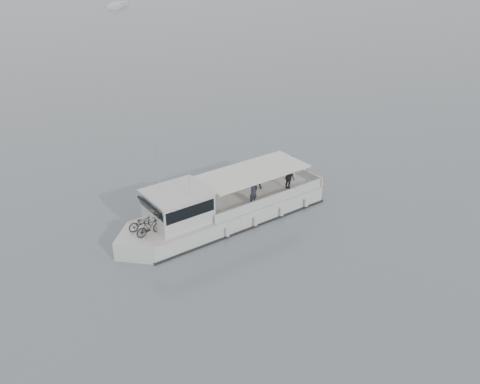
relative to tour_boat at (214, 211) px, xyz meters
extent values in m
plane|color=slate|center=(1.08, 3.60, -0.84)|extent=(1400.00, 1400.00, 0.00)
cube|color=silver|center=(1.00, 0.39, -0.44)|extent=(11.04, 6.62, 1.16)
cube|color=silver|center=(-4.00, -1.58, -0.44)|extent=(2.71, 2.71, 1.16)
cube|color=beige|center=(1.00, 0.39, 0.14)|extent=(11.04, 6.62, 0.05)
cube|color=black|center=(1.00, 0.39, -0.80)|extent=(11.24, 6.78, 0.16)
cube|color=silver|center=(1.99, 2.27, 0.41)|extent=(6.69, 2.72, 0.54)
cube|color=silver|center=(3.00, -0.30, 0.41)|extent=(6.69, 2.72, 0.54)
cube|color=silver|center=(5.95, 2.35, 0.41)|extent=(1.14, 2.70, 0.54)
cube|color=silver|center=(-2.00, -0.79, 0.95)|extent=(3.55, 3.30, 1.61)
cube|color=black|center=(-3.29, -1.30, 1.08)|extent=(1.29, 2.26, 1.04)
cube|color=black|center=(-2.00, -0.79, 1.21)|extent=(3.40, 3.27, 0.63)
cube|color=silver|center=(-2.00, -0.79, 1.80)|extent=(3.78, 3.53, 0.09)
cube|color=silver|center=(2.33, 0.92, 1.62)|extent=(6.65, 4.74, 0.07)
cylinder|color=silver|center=(0.13, -1.30, 0.88)|extent=(0.07, 0.07, 1.48)
cylinder|color=silver|center=(-0.80, 1.03, 0.88)|extent=(0.07, 0.07, 1.48)
cylinder|color=silver|center=(5.45, 0.81, 0.88)|extent=(0.07, 0.07, 1.48)
cylinder|color=silver|center=(4.53, 3.14, 0.88)|extent=(0.07, 0.07, 1.48)
cylinder|color=silver|center=(-2.79, -0.24, 2.96)|extent=(0.03, 0.03, 2.33)
cylinder|color=silver|center=(-1.44, -1.24, 2.78)|extent=(0.03, 0.03, 1.97)
cylinder|color=silver|center=(0.33, -1.57, -0.40)|extent=(0.28, 0.28, 0.45)
cylinder|color=silver|center=(1.99, -0.91, -0.40)|extent=(0.28, 0.28, 0.45)
cylinder|color=silver|center=(3.66, -0.25, -0.40)|extent=(0.28, 0.28, 0.45)
cylinder|color=silver|center=(5.32, 0.41, -0.40)|extent=(0.28, 0.28, 0.45)
imported|color=black|center=(-3.79, -1.12, 0.54)|extent=(1.62, 1.06, 0.81)
imported|color=black|center=(-3.53, -1.79, 0.57)|extent=(1.46, 0.89, 0.85)
imported|color=#262933|center=(2.13, -0.03, 0.89)|extent=(0.66, 0.61, 1.50)
imported|color=#262933|center=(2.76, 1.77, 0.89)|extent=(0.75, 0.59, 1.50)
imported|color=#262933|center=(4.52, 1.21, 0.89)|extent=(0.69, 0.95, 1.50)
imported|color=#262933|center=(5.02, 2.37, 0.89)|extent=(0.82, 1.09, 1.50)
cube|color=silver|center=(-0.66, 84.35, -0.54)|extent=(4.37, 6.82, 0.75)
cube|color=silver|center=(-0.66, 84.35, -0.22)|extent=(2.54, 2.80, 0.45)
camera|label=1|loc=(-4.85, -24.16, 13.64)|focal=40.00mm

